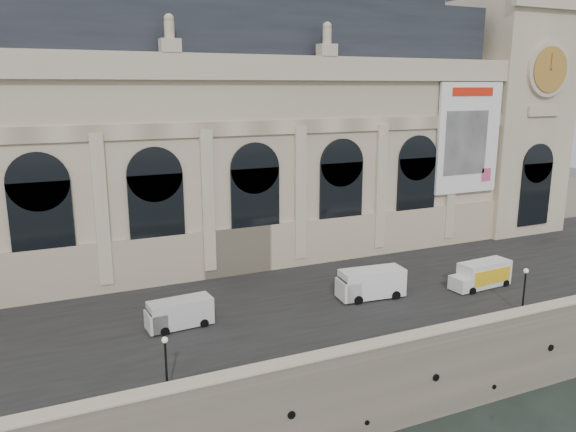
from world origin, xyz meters
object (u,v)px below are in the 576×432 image
Objects in this scene: van_c at (177,314)px; lamp_left at (166,366)px; van_b at (368,284)px; lamp_right at (524,292)px; box_truck at (481,275)px.

lamp_left is (-2.93, -9.71, 0.77)m from van_c.
lamp_right reaches higher than van_b.
lamp_right reaches higher than van_c.
box_truck is 1.58× the size of lamp_right.
lamp_left reaches higher than box_truck.
van_b is at bearing 169.57° from box_truck.
van_c is 29.13m from box_truck.
box_truck is at bearing -10.43° from van_b.
lamp_left reaches higher than van_b.
van_b reaches higher than box_truck.
lamp_left is at bearing -156.44° from van_b.
van_c is at bearing 161.13° from lamp_right.
box_truck is 32.64m from lamp_left.
lamp_right is (-1.45, -6.50, 0.75)m from box_truck.
box_truck is 1.65× the size of lamp_left.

